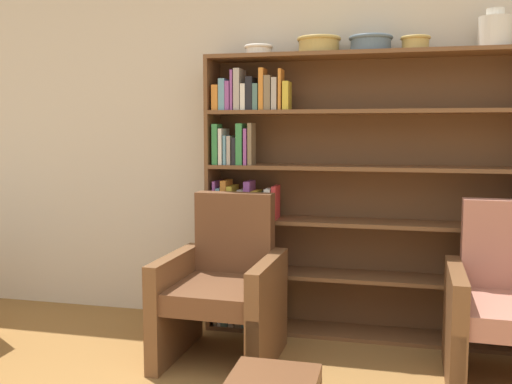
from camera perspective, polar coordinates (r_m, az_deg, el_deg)
wall_back at (r=3.86m, az=6.74°, el=6.93°), size 12.00×0.06×2.75m
bookshelf at (r=3.70m, az=7.67°, el=-0.69°), size 2.04×0.30×1.80m
bowl_copper at (r=3.77m, az=0.27°, el=14.05°), size 0.19×0.19×0.07m
bowl_stoneware at (r=3.71m, az=6.31°, el=14.45°), size 0.28×0.28×0.10m
bowl_olive at (r=3.68m, az=11.40°, el=14.40°), size 0.27×0.27×0.10m
bowl_terracotta at (r=3.68m, az=15.65°, el=14.20°), size 0.18×0.18×0.09m
vase_tall at (r=3.73m, az=22.75°, el=14.61°), size 0.19×0.19×0.23m
armchair_leather at (r=3.37m, az=-3.25°, el=-9.65°), size 0.66×0.70×0.94m
armchair_cushioned at (r=3.30m, az=24.17°, el=-10.55°), size 0.66×0.70×0.94m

